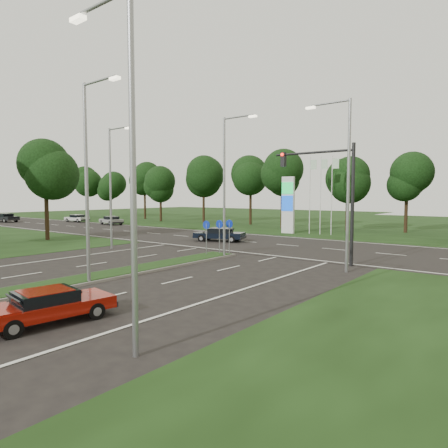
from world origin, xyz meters
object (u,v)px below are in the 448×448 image
Objects in this scene: red_sedan at (48,305)px; far_car_b at (77,218)px; far_car_a at (111,220)px; navy_sedan at (220,234)px; far_car_c at (4,218)px.

red_sedan is 50.29m from far_car_b.
far_car_a is at bearing 149.02° from red_sedan.
far_car_a is (-24.11, 6.19, -0.01)m from navy_sedan.
red_sedan is at bearing -127.46° from far_car_b.
far_car_c is (-41.04, -0.64, 0.07)m from navy_sedan.
far_car_b is 10.87m from far_car_c.
red_sedan is 22.96m from navy_sedan.
far_car_a is 0.89× the size of far_car_c.
red_sedan is 43.30m from far_car_a.
far_car_c reaches higher than navy_sedan.
far_car_c is (-16.94, -6.83, 0.08)m from far_car_a.
far_car_c is at bearing 122.96° from far_car_a.
far_car_c is (-50.81, 20.14, 0.13)m from red_sedan.
navy_sedan is 0.96× the size of far_car_c.
far_car_b is (-8.54, 0.06, -0.02)m from far_car_a.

